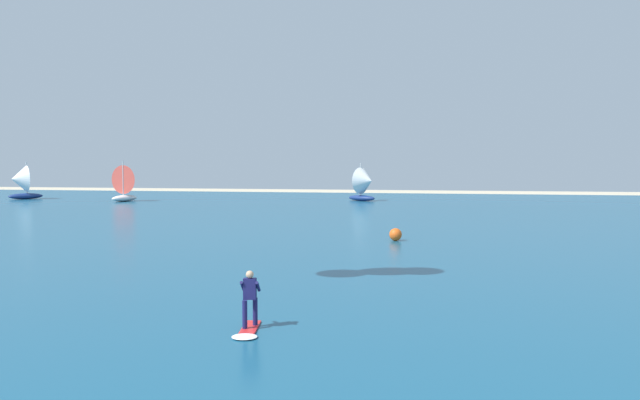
% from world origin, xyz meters
% --- Properties ---
extents(ocean, '(160.00, 90.00, 0.10)m').
position_xyz_m(ocean, '(0.00, 50.44, 0.05)').
color(ocean, navy).
rests_on(ocean, ground).
extents(kitesurfer, '(0.86, 2.01, 1.67)m').
position_xyz_m(kitesurfer, '(-2.32, 12.67, 0.70)').
color(kitesurfer, red).
rests_on(kitesurfer, ocean).
extents(sailboat_near_shore, '(4.49, 4.65, 5.19)m').
position_xyz_m(sailboat_near_shore, '(-52.82, 67.82, 2.48)').
color(sailboat_near_shore, navy).
rests_on(sailboat_near_shore, ocean).
extents(sailboat_trailing, '(4.00, 4.62, 5.24)m').
position_xyz_m(sailboat_trailing, '(-36.36, 66.93, 2.50)').
color(sailboat_trailing, white).
rests_on(sailboat_trailing, ocean).
extents(sailboat_leading, '(4.44, 4.03, 4.93)m').
position_xyz_m(sailboat_leading, '(-6.02, 72.76, 2.36)').
color(sailboat_leading, navy).
rests_on(sailboat_leading, ocean).
extents(marker_buoy, '(0.78, 0.78, 0.78)m').
position_xyz_m(marker_buoy, '(0.46, 33.28, 0.49)').
color(marker_buoy, '#E55919').
rests_on(marker_buoy, ocean).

